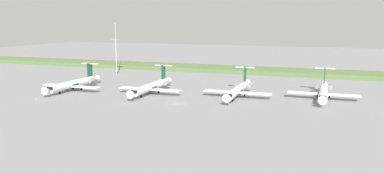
{
  "coord_description": "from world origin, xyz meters",
  "views": [
    {
      "loc": [
        43.72,
        -107.95,
        25.52
      ],
      "look_at": [
        0.0,
        14.57,
        3.0
      ],
      "focal_mm": 35.93,
      "sensor_mm": 36.0,
      "label": 1
    }
  ],
  "objects_px": {
    "regional_jet_second": "(152,86)",
    "antenna_mast": "(116,52)",
    "regional_jet_third": "(238,89)",
    "safety_cone_front_marker": "(36,98)",
    "regional_jet_nearest": "(74,83)",
    "regional_jet_fourth": "(323,91)"
  },
  "relations": [
    {
      "from": "regional_jet_second",
      "to": "antenna_mast",
      "type": "distance_m",
      "value": 53.68
    },
    {
      "from": "regional_jet_second",
      "to": "antenna_mast",
      "type": "xyz_separation_m",
      "value": [
        -36.71,
        38.35,
        7.93
      ]
    },
    {
      "from": "regional_jet_third",
      "to": "safety_cone_front_marker",
      "type": "xyz_separation_m",
      "value": [
        -61.4,
        -26.36,
        -2.26
      ]
    },
    {
      "from": "regional_jet_nearest",
      "to": "regional_jet_fourth",
      "type": "xyz_separation_m",
      "value": [
        86.92,
        14.89,
        0.0
      ]
    },
    {
      "from": "regional_jet_fourth",
      "to": "safety_cone_front_marker",
      "type": "height_order",
      "value": "regional_jet_fourth"
    },
    {
      "from": "regional_jet_second",
      "to": "regional_jet_fourth",
      "type": "distance_m",
      "value": 58.23
    },
    {
      "from": "regional_jet_nearest",
      "to": "regional_jet_third",
      "type": "relative_size",
      "value": 1.0
    },
    {
      "from": "regional_jet_fourth",
      "to": "safety_cone_front_marker",
      "type": "relative_size",
      "value": 56.36
    },
    {
      "from": "regional_jet_nearest",
      "to": "regional_jet_second",
      "type": "bearing_deg",
      "value": 7.54
    },
    {
      "from": "regional_jet_second",
      "to": "safety_cone_front_marker",
      "type": "bearing_deg",
      "value": -145.05
    },
    {
      "from": "regional_jet_third",
      "to": "regional_jet_fourth",
      "type": "distance_m",
      "value": 27.87
    },
    {
      "from": "regional_jet_nearest",
      "to": "regional_jet_second",
      "type": "relative_size",
      "value": 1.0
    },
    {
      "from": "regional_jet_nearest",
      "to": "regional_jet_fourth",
      "type": "distance_m",
      "value": 88.18
    },
    {
      "from": "regional_jet_fourth",
      "to": "antenna_mast",
      "type": "height_order",
      "value": "antenna_mast"
    },
    {
      "from": "regional_jet_second",
      "to": "regional_jet_third",
      "type": "xyz_separation_m",
      "value": [
        30.09,
        4.48,
        0.0
      ]
    },
    {
      "from": "regional_jet_third",
      "to": "regional_jet_fourth",
      "type": "bearing_deg",
      "value": 13.44
    },
    {
      "from": "safety_cone_front_marker",
      "to": "regional_jet_fourth",
      "type": "bearing_deg",
      "value": 20.36
    },
    {
      "from": "regional_jet_nearest",
      "to": "antenna_mast",
      "type": "bearing_deg",
      "value": 99.38
    },
    {
      "from": "regional_jet_nearest",
      "to": "regional_jet_second",
      "type": "xyz_separation_m",
      "value": [
        29.72,
        3.94,
        0.0
      ]
    },
    {
      "from": "regional_jet_third",
      "to": "regional_jet_nearest",
      "type": "bearing_deg",
      "value": -171.99
    },
    {
      "from": "regional_jet_fourth",
      "to": "antenna_mast",
      "type": "bearing_deg",
      "value": 163.74
    },
    {
      "from": "antenna_mast",
      "to": "regional_jet_nearest",
      "type": "bearing_deg",
      "value": -80.62
    }
  ]
}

